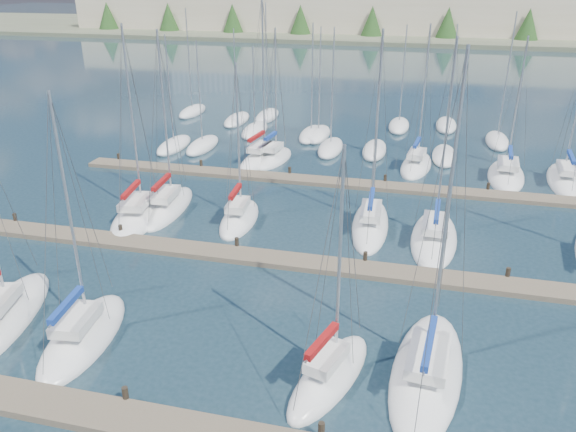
% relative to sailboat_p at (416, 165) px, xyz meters
% --- Properties ---
extents(ground, '(400.00, 400.00, 0.00)m').
position_rel_sailboat_p_xyz_m(ground, '(-6.33, 24.03, -0.19)').
color(ground, '#213743').
rests_on(ground, ground).
extents(dock_mid, '(44.00, 1.93, 1.10)m').
position_rel_sailboat_p_xyz_m(dock_mid, '(-6.33, -19.96, -0.03)').
color(dock_mid, '#6B5E4C').
rests_on(dock_mid, ground).
extents(dock_far, '(44.00, 1.93, 1.10)m').
position_rel_sailboat_p_xyz_m(dock_far, '(-6.33, -5.96, -0.03)').
color(dock_far, '#6B5E4C').
rests_on(dock_far, ground).
extents(sailboat_p, '(3.33, 7.72, 12.85)m').
position_rel_sailboat_p_xyz_m(sailboat_p, '(0.00, 0.00, 0.00)').
color(sailboat_p, white).
rests_on(sailboat_p, ground).
extents(sailboat_r, '(3.23, 8.94, 14.27)m').
position_rel_sailboat_p_xyz_m(sailboat_r, '(11.99, -1.03, 0.00)').
color(sailboat_r, white).
rests_on(sailboat_r, ground).
extents(sailboat_h, '(4.42, 8.63, 13.79)m').
position_rel_sailboat_p_xyz_m(sailboat_h, '(-18.66, -15.90, -0.01)').
color(sailboat_h, white).
rests_on(sailboat_h, ground).
extents(sailboat_q, '(3.66, 8.61, 12.17)m').
position_rel_sailboat_p_xyz_m(sailboat_q, '(7.47, -0.90, -0.02)').
color(sailboat_q, white).
rests_on(sailboat_q, ground).
extents(sailboat_d, '(3.81, 6.82, 11.05)m').
position_rel_sailboat_p_xyz_m(sailboat_d, '(-2.62, -29.64, 0.01)').
color(sailboat_d, white).
rests_on(sailboat_d, ground).
extents(sailboat_e, '(3.85, 9.47, 14.49)m').
position_rel_sailboat_p_xyz_m(sailboat_e, '(1.43, -28.33, -0.01)').
color(sailboat_e, white).
rests_on(sailboat_e, ground).
extents(sailboat_l, '(3.25, 9.01, 13.40)m').
position_rel_sailboat_p_xyz_m(sailboat_l, '(1.64, -14.68, -0.01)').
color(sailboat_l, white).
rests_on(sailboat_l, ground).
extents(sailboat_k, '(2.87, 9.08, 13.60)m').
position_rel_sailboat_p_xyz_m(sailboat_k, '(-2.61, -13.57, -0.00)').
color(sailboat_k, white).
rests_on(sailboat_k, ground).
extents(sailboat_b, '(4.91, 9.67, 12.68)m').
position_rel_sailboat_p_xyz_m(sailboat_b, '(-19.22, -29.32, -0.02)').
color(sailboat_b, white).
rests_on(sailboat_b, ground).
extents(sailboat_n, '(3.53, 8.63, 15.04)m').
position_rel_sailboat_p_xyz_m(sailboat_n, '(-13.90, -1.27, 0.01)').
color(sailboat_n, white).
rests_on(sailboat_n, ground).
extents(sailboat_i, '(2.99, 8.26, 13.31)m').
position_rel_sailboat_p_xyz_m(sailboat_i, '(-17.20, -14.12, 0.01)').
color(sailboat_i, white).
rests_on(sailboat_i, ground).
extents(sailboat_o, '(3.08, 6.66, 12.35)m').
position_rel_sailboat_p_xyz_m(sailboat_o, '(-12.76, -1.14, 0.01)').
color(sailboat_o, white).
rests_on(sailboat_o, ground).
extents(sailboat_c, '(3.60, 7.63, 12.43)m').
position_rel_sailboat_p_xyz_m(sailboat_c, '(-14.46, -29.61, -0.01)').
color(sailboat_c, white).
rests_on(sailboat_c, ground).
extents(sailboat_j, '(2.83, 6.79, 11.48)m').
position_rel_sailboat_p_xyz_m(sailboat_j, '(-11.59, -14.81, -0.00)').
color(sailboat_j, white).
rests_on(sailboat_j, ground).
extents(distant_boats, '(36.93, 20.75, 13.30)m').
position_rel_sailboat_p_xyz_m(distant_boats, '(-10.67, 7.79, 0.11)').
color(distant_boats, '#9EA0A5').
rests_on(distant_boats, ground).
extents(shoreline, '(400.00, 60.00, 38.00)m').
position_rel_sailboat_p_xyz_m(shoreline, '(-19.62, 113.80, 7.26)').
color(shoreline, '#666B51').
rests_on(shoreline, ground).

